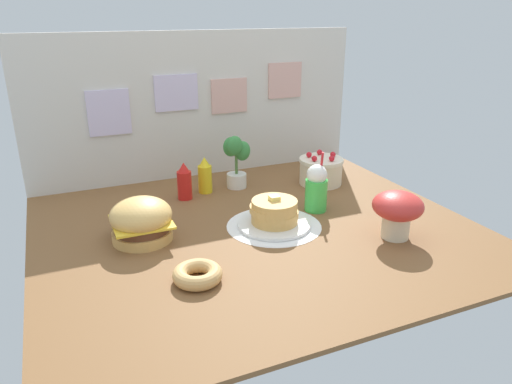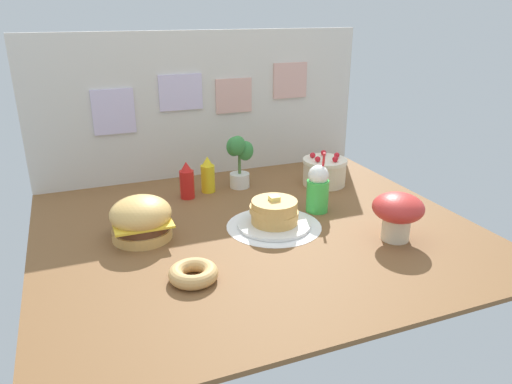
% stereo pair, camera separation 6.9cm
% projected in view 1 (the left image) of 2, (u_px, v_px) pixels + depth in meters
% --- Properties ---
extents(ground_plane, '(1.99, 1.74, 0.02)m').
position_uv_depth(ground_plane, '(257.00, 230.00, 2.25)').
color(ground_plane, brown).
extents(back_wall, '(1.99, 0.04, 0.85)m').
position_uv_depth(back_wall, '(198.00, 105.00, 2.83)').
color(back_wall, beige).
rests_on(back_wall, ground_plane).
extents(doily_mat, '(0.45, 0.45, 0.00)m').
position_uv_depth(doily_mat, '(274.00, 226.00, 2.27)').
color(doily_mat, white).
rests_on(doily_mat, ground_plane).
extents(burger, '(0.27, 0.27, 0.20)m').
position_uv_depth(burger, '(141.00, 220.00, 2.11)').
color(burger, '#DBA859').
rests_on(burger, ground_plane).
extents(pancake_stack, '(0.35, 0.35, 0.15)m').
position_uv_depth(pancake_stack, '(274.00, 214.00, 2.25)').
color(pancake_stack, white).
rests_on(pancake_stack, doily_mat).
extents(layer_cake, '(0.25, 0.25, 0.19)m').
position_uv_depth(layer_cake, '(321.00, 171.00, 2.79)').
color(layer_cake, beige).
rests_on(layer_cake, ground_plane).
extents(ketchup_bottle, '(0.08, 0.08, 0.20)m').
position_uv_depth(ketchup_bottle, '(184.00, 182.00, 2.56)').
color(ketchup_bottle, red).
rests_on(ketchup_bottle, ground_plane).
extents(mustard_bottle, '(0.08, 0.08, 0.20)m').
position_uv_depth(mustard_bottle, '(205.00, 176.00, 2.66)').
color(mustard_bottle, yellow).
rests_on(mustard_bottle, ground_plane).
extents(cream_soda_cup, '(0.11, 0.11, 0.31)m').
position_uv_depth(cream_soda_cup, '(316.00, 188.00, 2.41)').
color(cream_soda_cup, green).
rests_on(cream_soda_cup, ground_plane).
extents(donut_pink_glaze, '(0.19, 0.19, 0.06)m').
position_uv_depth(donut_pink_glaze, '(198.00, 274.00, 1.80)').
color(donut_pink_glaze, tan).
rests_on(donut_pink_glaze, ground_plane).
extents(potted_plant, '(0.15, 0.12, 0.31)m').
position_uv_depth(potted_plant, '(236.00, 160.00, 2.70)').
color(potted_plant, white).
rests_on(potted_plant, ground_plane).
extents(mushroom_stool, '(0.22, 0.22, 0.21)m').
position_uv_depth(mushroom_stool, '(397.00, 210.00, 2.11)').
color(mushroom_stool, beige).
rests_on(mushroom_stool, ground_plane).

